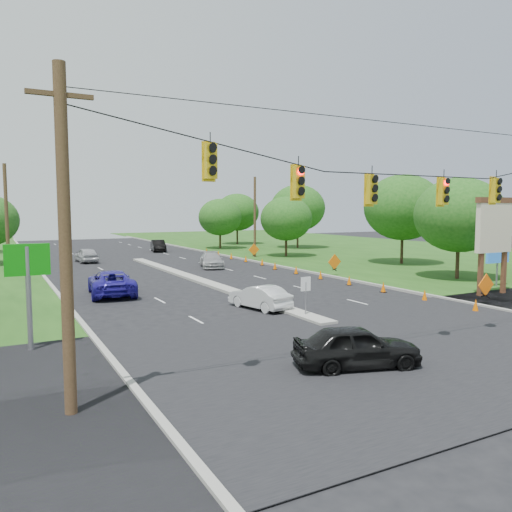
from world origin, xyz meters
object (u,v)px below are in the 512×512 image
black_sedan (357,347)px  blue_pickup (111,283)px  pylon_sign (495,231)px  white_sedan (260,297)px

black_sedan → blue_pickup: (-4.24, 18.66, 0.06)m
pylon_sign → black_sedan: (-17.17, -7.60, -3.26)m
white_sedan → blue_pickup: (-6.16, 8.19, 0.14)m
pylon_sign → white_sedan: pylon_sign is taller
black_sedan → blue_pickup: bearing=29.9°
pylon_sign → blue_pickup: (-21.41, 11.05, -3.21)m
black_sedan → white_sedan: 10.64m
pylon_sign → white_sedan: size_ratio=1.56×
black_sedan → blue_pickup: size_ratio=0.76×
white_sedan → blue_pickup: size_ratio=0.69×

